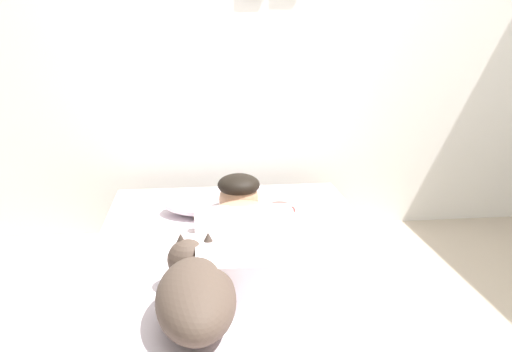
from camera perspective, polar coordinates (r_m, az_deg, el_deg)
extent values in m
plane|color=tan|center=(2.38, 6.56, -17.83)|extent=(12.32, 12.32, 0.00)
cube|color=silver|center=(3.47, 1.47, 14.67)|extent=(4.16, 0.10, 2.50)
cube|color=#4C4742|center=(2.53, -1.52, -13.70)|extent=(1.33, 2.00, 0.14)
cube|color=silver|center=(2.44, -1.55, -10.06)|extent=(1.29, 1.94, 0.21)
ellipsoid|color=silver|center=(2.85, -4.40, -2.80)|extent=(0.52, 0.32, 0.11)
cube|color=silver|center=(2.15, -0.66, -8.02)|extent=(0.42, 0.64, 0.18)
ellipsoid|color=tan|center=(2.46, -1.48, -4.43)|extent=(0.32, 0.20, 0.16)
sphere|color=tan|center=(2.59, -1.81, -2.39)|extent=(0.19, 0.19, 0.19)
ellipsoid|color=black|center=(2.57, -1.82, -0.91)|extent=(0.20, 0.20, 0.10)
cylinder|color=tan|center=(2.59, -3.97, -4.07)|extent=(0.23, 0.07, 0.14)
cylinder|color=tan|center=(2.61, 0.44, -3.91)|extent=(0.23, 0.07, 0.14)
ellipsoid|color=#4C3D33|center=(1.81, -6.29, -12.56)|extent=(0.26, 0.48, 0.20)
sphere|color=#4C3D33|center=(2.04, -7.15, -8.64)|extent=(0.15, 0.15, 0.15)
cone|color=#3D3028|center=(2.03, -7.86, -6.62)|extent=(0.05, 0.05, 0.05)
cone|color=#3D3028|center=(2.03, -5.02, -6.53)|extent=(0.05, 0.05, 0.05)
cylinder|color=#D84C47|center=(2.77, 2.50, -3.64)|extent=(0.09, 0.09, 0.07)
torus|color=#D84C47|center=(2.78, 3.66, -3.59)|extent=(0.05, 0.01, 0.05)
cube|color=black|center=(2.20, -7.90, -10.08)|extent=(0.07, 0.14, 0.01)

